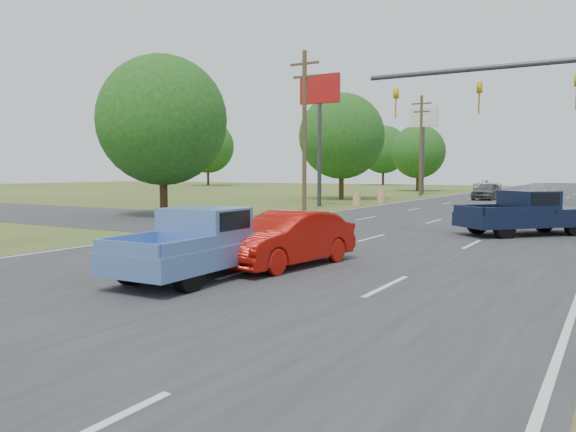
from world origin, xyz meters
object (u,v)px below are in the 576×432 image
Objects in this scene: blue_pickup at (205,242)px; distant_car_white at (488,185)px; navy_pickup at (529,213)px; distant_car_grey at (487,191)px; distant_car_silver at (537,190)px; red_convertible at (287,240)px.

blue_pickup is 0.92× the size of distant_car_white.
navy_pickup is (5.30, 13.17, 0.05)m from blue_pickup.
blue_pickup reaches higher than distant_car_white.
distant_car_grey is at bearing 148.12° from navy_pickup.
blue_pickup is 40.53m from distant_car_grey.
distant_car_silver is 14.57m from distant_car_white.
blue_pickup reaches higher than red_convertible.
red_convertible is at bearing 99.86° from distant_car_white.
navy_pickup reaches higher than distant_car_silver.
navy_pickup is 0.96× the size of distant_car_white.
blue_pickup reaches higher than distant_car_silver.
blue_pickup is 50.46m from distant_car_silver.
distant_car_white is (-7.23, 12.65, 0.09)m from distant_car_silver.
navy_pickup is at bearing 106.11° from distant_car_white.
distant_car_white is (-4.36, 22.59, -0.01)m from distant_car_grey.
red_convertible is at bearing -67.68° from navy_pickup.
navy_pickup reaches higher than distant_car_white.
distant_car_silver is at bearing 87.21° from blue_pickup.
blue_pickup is 63.37m from distant_car_white.
distant_car_grey is 23.01m from distant_car_white.
distant_car_grey is 10.35m from distant_car_silver.
red_convertible is 48.29m from distant_car_silver.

